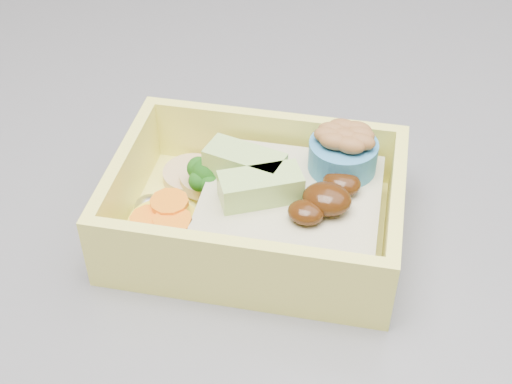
% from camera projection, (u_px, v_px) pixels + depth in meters
% --- Properties ---
extents(bento_box, '(0.20, 0.15, 0.07)m').
position_uv_depth(bento_box, '(266.00, 205.00, 0.45)').
color(bento_box, '#FCF568').
rests_on(bento_box, island).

